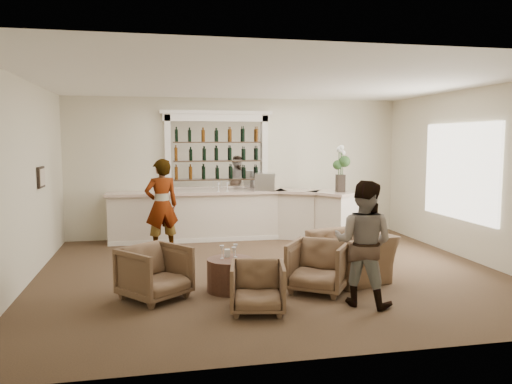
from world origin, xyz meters
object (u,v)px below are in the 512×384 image
sommelier (162,205)px  armchair_far (351,256)px  armchair_right (318,266)px  flower_vase (341,166)px  bar_counter (234,215)px  armchair_left (155,273)px  espresso_machine (265,182)px  guest (363,243)px  cocktail_table (230,275)px  armchair_center (258,287)px

sommelier → armchair_far: (3.06, -2.75, -0.58)m
armchair_right → flower_vase: size_ratio=0.82×
armchair_far → flower_vase: flower_vase is taller
bar_counter → armchair_far: (1.39, -3.67, -0.18)m
armchair_far → armchair_left: bearing=-101.7°
armchair_right → espresso_machine: (0.09, 4.16, 0.95)m
guest → armchair_right: size_ratio=2.05×
cocktail_table → armchair_far: bearing=6.4°
armchair_right → guest: bearing=-25.2°
espresso_machine → sommelier: bearing=-147.5°
bar_counter → guest: (1.04, -4.92, 0.31)m
sommelier → espresso_machine: sommelier is taller
espresso_machine → armchair_center: bearing=-91.2°
guest → espresso_machine: (-0.33, 4.86, 0.46)m
guest → flower_vase: 4.49m
bar_counter → guest: size_ratio=3.24×
armchair_far → espresso_machine: 3.80m
armchair_left → armchair_center: (1.36, -0.84, -0.05)m
guest → armchair_center: (-1.52, -0.01, -0.54)m
espresso_machine → armchair_far: bearing=-66.9°
sommelier → flower_vase: 4.08m
armchair_right → flower_vase: flower_vase is taller
guest → armchair_left: bearing=22.5°
guest → armchair_far: size_ratio=1.46×
cocktail_table → guest: bearing=-30.2°
bar_counter → armchair_center: size_ratio=7.67×
armchair_right → armchair_center: bearing=-113.3°
armchair_left → bar_counter: bearing=26.6°
cocktail_table → armchair_center: bearing=-77.6°
armchair_center → sommelier: bearing=117.3°
sommelier → espresso_machine: 2.56m
cocktail_table → armchair_center: size_ratio=0.95×
guest → armchair_far: 1.38m
cocktail_table → sommelier: size_ratio=0.37×
sommelier → espresso_machine: size_ratio=4.19×
armchair_left → armchair_right: armchair_left is taller
bar_counter → armchair_center: bearing=-95.5°
espresso_machine → flower_vase: flower_vase is taller
armchair_left → espresso_machine: size_ratio=1.87×
bar_counter → armchair_right: 4.27m
sommelier → armchair_right: bearing=109.0°
cocktail_table → flower_vase: flower_vase is taller
bar_counter → armchair_center: bar_counter is taller
cocktail_table → armchair_far: armchair_far is taller
cocktail_table → armchair_left: armchair_left is taller
cocktail_table → flower_vase: 4.65m
armchair_center → armchair_far: size_ratio=0.62×
armchair_left → flower_vase: flower_vase is taller
armchair_center → armchair_right: 1.30m
sommelier → armchair_right: 4.06m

